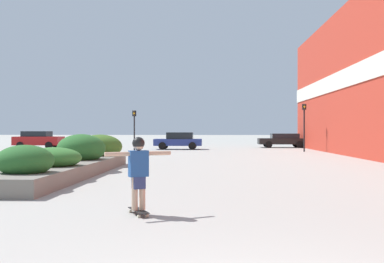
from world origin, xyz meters
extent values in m
cube|color=silver|center=(8.02, 23.42, 4.93)|extent=(0.06, 31.66, 1.20)
cube|color=slate|center=(-5.51, 11.76, 0.24)|extent=(1.92, 10.65, 0.47)
ellipsoid|color=#286028|center=(-5.47, 8.05, 0.79)|extent=(1.56, 1.34, 0.86)
ellipsoid|color=#33702D|center=(-5.51, 10.24, 0.73)|extent=(1.79, 1.61, 0.68)
ellipsoid|color=#286028|center=(-5.54, 13.28, 0.90)|extent=(1.88, 1.84, 1.14)
ellipsoid|color=#3D6623|center=(-5.49, 15.85, 0.88)|extent=(2.02, 1.71, 1.09)
cube|color=black|center=(-1.85, 4.86, 0.08)|extent=(0.53, 0.77, 0.01)
cylinder|color=beige|center=(-2.05, 5.06, 0.03)|extent=(0.07, 0.07, 0.05)
cylinder|color=beige|center=(-1.90, 5.13, 0.03)|extent=(0.07, 0.07, 0.05)
cylinder|color=beige|center=(-1.80, 4.58, 0.03)|extent=(0.07, 0.07, 0.05)
cylinder|color=beige|center=(-1.65, 4.66, 0.03)|extent=(0.07, 0.07, 0.05)
cylinder|color=tan|center=(-1.92, 4.82, 0.41)|extent=(0.16, 0.16, 0.64)
cylinder|color=tan|center=(-1.78, 4.89, 0.41)|extent=(0.16, 0.16, 0.64)
cube|color=navy|center=(-1.85, 4.86, 0.61)|extent=(0.29, 0.27, 0.23)
cube|color=#234C8C|center=(-1.85, 4.86, 0.97)|extent=(0.40, 0.33, 0.50)
cylinder|color=tan|center=(-2.22, 4.67, 1.16)|extent=(0.45, 0.29, 0.08)
cylinder|color=tan|center=(-1.48, 5.05, 1.16)|extent=(0.45, 0.29, 0.08)
sphere|color=tan|center=(-1.85, 4.86, 1.33)|extent=(0.21, 0.21, 0.21)
sphere|color=black|center=(-1.85, 4.86, 1.36)|extent=(0.24, 0.24, 0.24)
cube|color=navy|center=(-3.26, 33.07, 0.60)|extent=(4.03, 1.85, 0.57)
cube|color=black|center=(-3.10, 33.07, 1.17)|extent=(2.22, 1.63, 0.56)
cylinder|color=black|center=(-4.51, 32.19, 0.32)|extent=(0.64, 0.22, 0.64)
cylinder|color=black|center=(-4.51, 33.95, 0.32)|extent=(0.64, 0.22, 0.64)
cylinder|color=black|center=(-2.01, 32.19, 0.32)|extent=(0.64, 0.22, 0.64)
cylinder|color=black|center=(-2.01, 33.95, 0.32)|extent=(0.64, 0.22, 0.64)
cylinder|color=black|center=(14.10, 35.81, 0.36)|extent=(0.72, 0.22, 0.72)
cylinder|color=black|center=(14.10, 34.13, 0.36)|extent=(0.72, 0.22, 0.72)
cube|color=black|center=(6.27, 37.29, 0.59)|extent=(4.54, 1.82, 0.55)
cube|color=black|center=(6.45, 37.29, 1.10)|extent=(2.50, 1.61, 0.45)
cylinder|color=black|center=(4.86, 36.42, 0.32)|extent=(0.64, 0.22, 0.64)
cylinder|color=black|center=(4.86, 38.15, 0.32)|extent=(0.64, 0.22, 0.64)
cylinder|color=black|center=(7.68, 36.42, 0.32)|extent=(0.64, 0.22, 0.64)
cylinder|color=black|center=(7.68, 38.15, 0.32)|extent=(0.64, 0.22, 0.64)
cube|color=maroon|center=(-15.69, 33.89, 0.69)|extent=(4.07, 1.84, 0.75)
cube|color=black|center=(-15.86, 33.89, 1.30)|extent=(2.24, 1.62, 0.47)
cylinder|color=black|center=(-14.43, 34.76, 0.32)|extent=(0.64, 0.22, 0.64)
cylinder|color=black|center=(-14.43, 33.02, 0.32)|extent=(0.64, 0.22, 0.64)
cylinder|color=black|center=(-16.96, 34.76, 0.32)|extent=(0.64, 0.22, 0.64)
cylinder|color=black|center=(-16.96, 33.02, 0.32)|extent=(0.64, 0.22, 0.64)
cylinder|color=black|center=(-6.51, 30.22, 1.36)|extent=(0.11, 0.11, 2.73)
cube|color=black|center=(-6.51, 30.22, 2.95)|extent=(0.28, 0.20, 0.45)
sphere|color=#2D2823|center=(-6.51, 30.10, 3.10)|extent=(0.15, 0.15, 0.15)
sphere|color=orange|center=(-6.51, 30.10, 2.95)|extent=(0.15, 0.15, 0.15)
sphere|color=#2D2823|center=(-6.51, 30.10, 2.80)|extent=(0.15, 0.15, 0.15)
cylinder|color=black|center=(6.56, 29.35, 1.58)|extent=(0.11, 0.11, 3.17)
cube|color=black|center=(6.56, 29.35, 3.39)|extent=(0.28, 0.20, 0.45)
sphere|color=#2D2823|center=(6.56, 29.23, 3.54)|extent=(0.15, 0.15, 0.15)
sphere|color=orange|center=(6.56, 29.23, 3.39)|extent=(0.15, 0.15, 0.15)
sphere|color=#2D2823|center=(6.56, 29.23, 3.24)|extent=(0.15, 0.15, 0.15)
camera|label=1|loc=(-0.47, -3.21, 1.60)|focal=40.00mm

